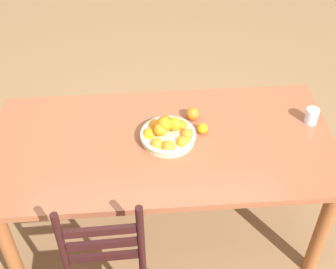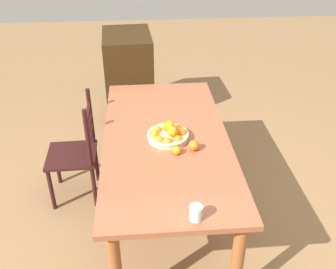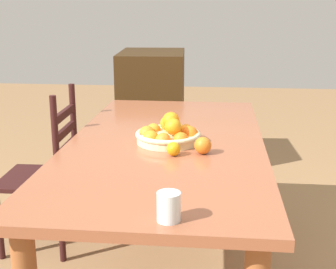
% 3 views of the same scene
% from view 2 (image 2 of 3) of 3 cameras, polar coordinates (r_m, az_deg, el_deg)
% --- Properties ---
extents(ground_plane, '(12.00, 12.00, 0.00)m').
position_cam_2_polar(ground_plane, '(3.36, -0.25, -11.62)').
color(ground_plane, '#946E47').
extents(dining_table, '(1.91, 0.94, 0.78)m').
position_cam_2_polar(dining_table, '(2.94, -0.28, -2.10)').
color(dining_table, '#9B5639').
rests_on(dining_table, ground).
extents(chair_near_window, '(0.43, 0.43, 0.96)m').
position_cam_2_polar(chair_near_window, '(3.37, -13.43, -2.66)').
color(chair_near_window, '#321414').
rests_on(chair_near_window, ground).
extents(cabinet, '(0.75, 0.57, 1.03)m').
position_cam_2_polar(cabinet, '(4.55, -5.88, 8.53)').
color(cabinet, '#34210D').
rests_on(cabinet, ground).
extents(fruit_bowl, '(0.31, 0.31, 0.15)m').
position_cam_2_polar(fruit_bowl, '(2.84, 0.04, 0.02)').
color(fruit_bowl, beige).
rests_on(fruit_bowl, dining_table).
extents(orange_loose_0, '(0.08, 0.08, 0.08)m').
position_cam_2_polar(orange_loose_0, '(2.73, 3.87, -1.63)').
color(orange_loose_0, orange).
rests_on(orange_loose_0, dining_table).
extents(orange_loose_1, '(0.06, 0.06, 0.06)m').
position_cam_2_polar(orange_loose_1, '(2.68, 1.30, -2.39)').
color(orange_loose_1, orange).
rests_on(orange_loose_1, dining_table).
extents(drinking_glass, '(0.07, 0.07, 0.09)m').
position_cam_2_polar(drinking_glass, '(2.18, 4.19, -11.56)').
color(drinking_glass, silver).
rests_on(drinking_glass, dining_table).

